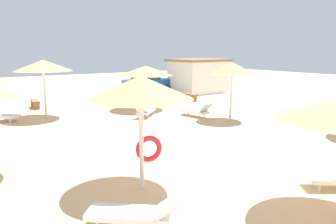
# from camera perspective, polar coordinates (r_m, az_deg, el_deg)

# --- Properties ---
(ground_plane) EXTENTS (80.00, 80.00, 0.00)m
(ground_plane) POSITION_cam_1_polar(r_m,az_deg,el_deg) (10.83, 9.23, -8.66)
(ground_plane) COLOR #DBBA8C
(parasol_0) EXTENTS (2.28, 2.28, 2.94)m
(parasol_0) POSITION_cam_1_polar(r_m,az_deg,el_deg) (16.99, 10.82, 7.28)
(parasol_0) COLOR silver
(parasol_0) RESTS_ON ground
(parasol_1) EXTENTS (2.92, 2.92, 3.03)m
(parasol_1) POSITION_cam_1_polar(r_m,az_deg,el_deg) (18.36, -20.49, 7.40)
(parasol_1) COLOR silver
(parasol_1) RESTS_ON ground
(parasol_2) EXTENTS (2.62, 2.62, 2.93)m
(parasol_2) POSITION_cam_1_polar(r_m,az_deg,el_deg) (8.21, -4.66, 3.93)
(parasol_2) COLOR silver
(parasol_2) RESTS_ON ground
(parasol_3) EXTENTS (3.18, 3.18, 2.60)m
(parasol_3) POSITION_cam_1_polar(r_m,az_deg,el_deg) (19.93, -3.83, 7.02)
(parasol_3) COLOR silver
(parasol_3) RESTS_ON ground
(lounger_0) EXTENTS (0.92, 1.95, 0.76)m
(lounger_0) POSITION_cam_1_polar(r_m,az_deg,el_deg) (18.00, 4.75, 0.22)
(lounger_0) COLOR white
(lounger_0) RESTS_ON ground
(lounger_2) EXTENTS (1.84, 1.74, 0.69)m
(lounger_2) POSITION_cam_1_polar(r_m,az_deg,el_deg) (7.07, -5.52, -16.65)
(lounger_2) COLOR white
(lounger_2) RESTS_ON ground
(lounger_3) EXTENTS (1.79, 1.72, 0.81)m
(lounger_3) POSITION_cam_1_polar(r_m,az_deg,el_deg) (17.93, -3.86, 0.21)
(lounger_3) COLOR white
(lounger_3) RESTS_ON ground
(bench_0) EXTENTS (0.43, 1.51, 0.49)m
(bench_0) POSITION_cam_1_polar(r_m,az_deg,el_deg) (23.67, 3.69, 2.79)
(bench_0) COLOR brown
(bench_0) RESTS_ON ground
(bench_1) EXTENTS (0.55, 1.53, 0.49)m
(bench_1) POSITION_cam_1_polar(r_m,az_deg,el_deg) (22.08, -21.67, 1.50)
(bench_1) COLOR brown
(bench_1) RESTS_ON ground
(bench_2) EXTENTS (0.54, 1.53, 0.49)m
(bench_2) POSITION_cam_1_polar(r_m,az_deg,el_deg) (21.35, -7.71, 1.86)
(bench_2) COLOR brown
(bench_2) RESTS_ON ground
(parked_car) EXTENTS (4.15, 2.30, 1.72)m
(parked_car) POSITION_cam_1_polar(r_m,az_deg,el_deg) (27.94, -3.54, 4.97)
(parked_car) COLOR #194C9E
(parked_car) RESTS_ON ground
(beach_cabana) EXTENTS (4.43, 3.70, 2.78)m
(beach_cabana) POSITION_cam_1_polar(r_m,az_deg,el_deg) (28.16, 5.21, 6.19)
(beach_cabana) COLOR white
(beach_cabana) RESTS_ON ground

